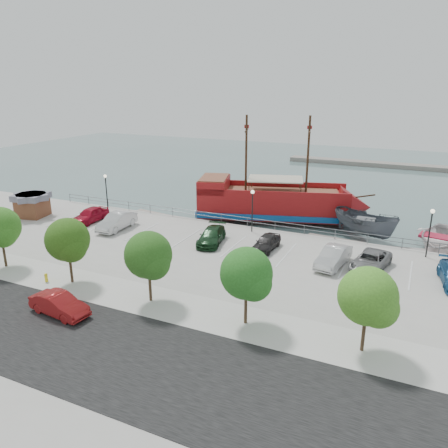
% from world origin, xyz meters
% --- Properties ---
extents(ground, '(160.00, 160.00, 0.00)m').
position_xyz_m(ground, '(0.00, 0.00, -1.00)').
color(ground, '#4A6664').
extents(land_slab, '(100.00, 58.00, 1.20)m').
position_xyz_m(land_slab, '(0.00, -21.00, -0.60)').
color(land_slab, '#A4A19A').
rests_on(land_slab, ground).
extents(street, '(100.00, 8.00, 0.04)m').
position_xyz_m(street, '(0.00, -16.00, 0.01)').
color(street, black).
rests_on(street, land_slab).
extents(sidewalk, '(100.00, 4.00, 0.05)m').
position_xyz_m(sidewalk, '(0.00, -10.00, 0.01)').
color(sidewalk, beige).
rests_on(sidewalk, land_slab).
extents(seawall_railing, '(50.00, 0.06, 1.00)m').
position_xyz_m(seawall_railing, '(0.00, 7.80, 0.53)').
color(seawall_railing, slate).
rests_on(seawall_railing, land_slab).
extents(far_shore, '(40.00, 3.00, 0.80)m').
position_xyz_m(far_shore, '(10.00, 55.00, -0.60)').
color(far_shore, gray).
rests_on(far_shore, ground).
extents(pirate_ship, '(20.11, 10.62, 12.45)m').
position_xyz_m(pirate_ship, '(1.02, 14.34, 1.09)').
color(pirate_ship, maroon).
rests_on(pirate_ship, ground).
extents(patrol_boat, '(7.69, 5.65, 2.80)m').
position_xyz_m(patrol_boat, '(10.24, 11.68, 0.40)').
color(patrol_boat, '#545A63').
rests_on(patrol_boat, ground).
extents(speedboat, '(7.14, 8.95, 1.66)m').
position_xyz_m(speedboat, '(17.34, 12.20, -0.17)').
color(speedboat, silver).
rests_on(speedboat, ground).
extents(dock_west, '(6.58, 2.82, 0.36)m').
position_xyz_m(dock_west, '(-13.31, 9.20, -0.82)').
color(dock_west, gray).
rests_on(dock_west, ground).
extents(dock_mid, '(6.54, 2.39, 0.37)m').
position_xyz_m(dock_mid, '(8.08, 9.20, -0.82)').
color(dock_mid, gray).
rests_on(dock_mid, ground).
extents(dock_east, '(7.67, 3.47, 0.42)m').
position_xyz_m(dock_east, '(15.79, 9.20, -0.79)').
color(dock_east, gray).
rests_on(dock_east, ground).
extents(shed, '(3.71, 3.71, 2.58)m').
position_xyz_m(shed, '(-24.13, 1.22, 1.38)').
color(shed, brown).
rests_on(shed, land_slab).
extents(street_sedan, '(4.42, 1.94, 1.41)m').
position_xyz_m(street_sedan, '(-5.28, -13.99, 0.71)').
color(street_sedan, maroon).
rests_on(street_sedan, street).
extents(fire_hydrant, '(0.25, 0.25, 0.72)m').
position_xyz_m(fire_hydrant, '(-9.76, -10.80, 0.39)').
color(fire_hydrant, yellow).
rests_on(fire_hydrant, sidewalk).
extents(lamp_post_left, '(0.36, 0.36, 4.28)m').
position_xyz_m(lamp_post_left, '(-18.00, 6.50, 2.94)').
color(lamp_post_left, black).
rests_on(lamp_post_left, land_slab).
extents(lamp_post_mid, '(0.36, 0.36, 4.28)m').
position_xyz_m(lamp_post_mid, '(0.00, 6.50, 2.94)').
color(lamp_post_mid, black).
rests_on(lamp_post_mid, land_slab).
extents(lamp_post_right, '(0.36, 0.36, 4.28)m').
position_xyz_m(lamp_post_right, '(16.00, 6.50, 2.94)').
color(lamp_post_right, black).
rests_on(lamp_post_right, land_slab).
extents(tree_b, '(3.30, 3.20, 5.00)m').
position_xyz_m(tree_b, '(-14.85, -10.07, 3.30)').
color(tree_b, '#473321').
rests_on(tree_b, sidewalk).
extents(tree_c, '(3.30, 3.20, 5.00)m').
position_xyz_m(tree_c, '(-7.85, -10.07, 3.30)').
color(tree_c, '#473321').
rests_on(tree_c, sidewalk).
extents(tree_d, '(3.30, 3.20, 5.00)m').
position_xyz_m(tree_d, '(-0.85, -10.07, 3.30)').
color(tree_d, '#473321').
rests_on(tree_d, sidewalk).
extents(tree_e, '(3.30, 3.20, 5.00)m').
position_xyz_m(tree_e, '(6.15, -10.07, 3.30)').
color(tree_e, '#473321').
rests_on(tree_e, sidewalk).
extents(tree_f, '(3.30, 3.20, 5.00)m').
position_xyz_m(tree_f, '(13.15, -10.07, 3.30)').
color(tree_f, '#473321').
rests_on(tree_f, sidewalk).
extents(parked_car_a, '(1.88, 4.62, 1.57)m').
position_xyz_m(parked_car_a, '(-16.92, 2.32, 0.78)').
color(parked_car_a, maroon).
rests_on(parked_car_a, land_slab).
extents(parked_car_b, '(1.95, 5.09, 1.66)m').
position_xyz_m(parked_car_b, '(-12.77, 1.50, 0.83)').
color(parked_car_b, silver).
rests_on(parked_car_b, land_slab).
extents(parked_car_d, '(2.95, 5.18, 1.41)m').
position_xyz_m(parked_car_d, '(-2.21, 1.85, 0.71)').
color(parked_car_d, '#15371B').
rests_on(parked_car_d, land_slab).
extents(parked_car_e, '(1.76, 4.09, 1.37)m').
position_xyz_m(parked_car_e, '(2.97, 2.45, 0.69)').
color(parked_car_e, black).
rests_on(parked_car_e, land_slab).
extents(parked_car_f, '(2.36, 4.97, 1.57)m').
position_xyz_m(parked_car_f, '(9.12, 1.31, 0.79)').
color(parked_car_f, silver).
rests_on(parked_car_f, land_slab).
extents(parked_car_g, '(3.21, 5.31, 1.38)m').
position_xyz_m(parked_car_g, '(11.95, 1.90, 0.69)').
color(parked_car_g, gray).
rests_on(parked_car_g, land_slab).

